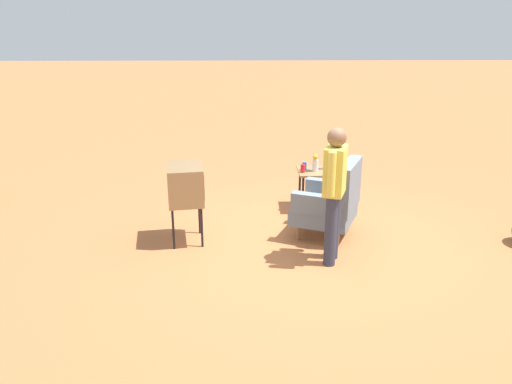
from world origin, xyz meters
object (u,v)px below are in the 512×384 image
person_standing (334,188)px  soda_can_blue (304,166)px  bottle_tall_amber (329,160)px  side_table (316,176)px  armchair (332,202)px  tv_on_stand (185,185)px  soda_can_red (303,168)px  flower_vase (316,162)px

person_standing → soda_can_blue: bearing=-175.6°
person_standing → bottle_tall_amber: (-1.84, 0.24, -0.17)m
side_table → bottle_tall_amber: size_ratio=2.05×
person_standing → armchair: bearing=171.3°
person_standing → bottle_tall_amber: person_standing is taller
armchair → bottle_tall_amber: size_ratio=3.53×
tv_on_stand → soda_can_blue: tv_on_stand is taller
bottle_tall_amber → soda_can_blue: bearing=-82.7°
side_table → person_standing: bearing=-1.6°
armchair → soda_can_blue: size_ratio=8.69×
armchair → soda_can_red: size_ratio=8.69×
tv_on_stand → flower_vase: 2.13m
bottle_tall_amber → soda_can_blue: (0.05, -0.37, -0.09)m
person_standing → flower_vase: (-1.74, 0.02, -0.18)m
person_standing → soda_can_blue: size_ratio=13.44×
side_table → flower_vase: flower_vase is taller
tv_on_stand → soda_can_blue: (-1.17, 1.66, -0.11)m
soda_can_blue → person_standing: bearing=4.4°
armchair → flower_vase: (-1.01, -0.09, 0.26)m
soda_can_red → flower_vase: size_ratio=0.46×
armchair → soda_can_red: 1.01m
soda_can_blue → soda_can_red: size_ratio=1.00×
soda_can_blue → side_table: bearing=86.1°
flower_vase → soda_can_blue: bearing=-108.7°
side_table → bottle_tall_amber: (-0.06, 0.19, 0.24)m
side_table → soda_can_blue: (-0.01, -0.19, 0.15)m
bottle_tall_amber → soda_can_blue: 0.39m
side_table → tv_on_stand: (1.16, -1.84, 0.26)m
person_standing → tv_on_stand: bearing=-109.2°
bottle_tall_amber → tv_on_stand: bearing=-59.0°
tv_on_stand → bottle_tall_amber: 2.37m
person_standing → soda_can_red: bearing=-174.1°
person_standing → soda_can_red: (-1.68, -0.17, -0.26)m
flower_vase → armchair: bearing=5.0°
armchair → tv_on_stand: armchair is taller
bottle_tall_amber → soda_can_red: bottle_tall_amber is taller
side_table → bottle_tall_amber: bearing=108.0°
person_standing → bottle_tall_amber: size_ratio=5.47×
person_standing → bottle_tall_amber: bearing=172.7°
side_table → flower_vase: 0.24m
armchair → flower_vase: 1.05m
tv_on_stand → soda_can_red: tv_on_stand is taller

